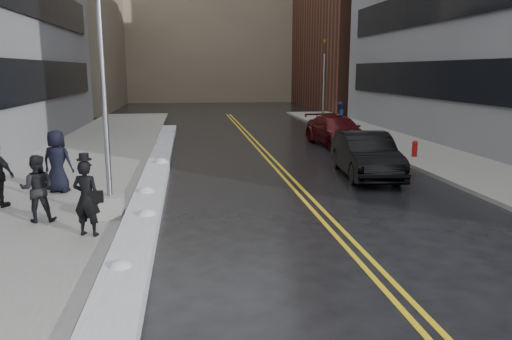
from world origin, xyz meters
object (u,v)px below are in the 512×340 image
object	(u,v)px
traffic_signal	(324,79)
pedestrian_fedora	(87,198)
car_black	(366,155)
pedestrian_b	(37,188)
pedestrian_c	(57,161)
car_maroon	(337,131)
fire_hydrant	(415,148)
pedestrian_east	(339,117)
lamppost	(106,129)

from	to	relation	value
traffic_signal	pedestrian_fedora	bearing A→B (deg)	-117.30
car_black	traffic_signal	bearing A→B (deg)	85.56
pedestrian_b	pedestrian_c	bearing A→B (deg)	-90.45
pedestrian_b	car_black	size ratio (longest dim) A/B	0.34
traffic_signal	car_black	size ratio (longest dim) A/B	1.17
traffic_signal	car_maroon	world-z (taller)	traffic_signal
fire_hydrant	traffic_signal	xyz separation A→B (m)	(-0.50, 14.00, 2.85)
traffic_signal	pedestrian_east	xyz separation A→B (m)	(-0.11, -4.37, -2.31)
lamppost	traffic_signal	xyz separation A→B (m)	(11.80, 22.00, 0.87)
traffic_signal	pedestrian_east	world-z (taller)	traffic_signal
traffic_signal	pedestrian_c	world-z (taller)	traffic_signal
traffic_signal	pedestrian_fedora	world-z (taller)	traffic_signal
pedestrian_c	car_maroon	size ratio (longest dim) A/B	0.37
lamppost	car_maroon	size ratio (longest dim) A/B	1.40
pedestrian_c	car_maroon	distance (m)	15.45
fire_hydrant	car_maroon	bearing A→B (deg)	115.59
lamppost	car_maroon	xyz separation A→B (m)	(10.05, 12.70, -1.74)
pedestrian_east	car_black	bearing A→B (deg)	32.34
lamppost	pedestrian_b	xyz separation A→B (m)	(-1.79, -0.11, -1.51)
fire_hydrant	pedestrian_b	xyz separation A→B (m)	(-14.09, -8.11, 0.48)
traffic_signal	car_maroon	xyz separation A→B (m)	(-1.75, -9.30, -2.61)
traffic_signal	car_black	distance (m)	17.67
lamppost	pedestrian_b	distance (m)	2.34
pedestrian_c	car_maroon	xyz separation A→B (m)	(12.12, 9.58, -0.37)
pedestrian_c	pedestrian_east	xyz separation A→B (m)	(13.76, 14.52, -0.06)
lamppost	pedestrian_c	bearing A→B (deg)	123.56
pedestrian_fedora	car_black	size ratio (longest dim) A/B	0.36
fire_hydrant	traffic_signal	world-z (taller)	traffic_signal
fire_hydrant	pedestrian_c	xyz separation A→B (m)	(-14.37, -4.89, 0.61)
pedestrian_c	pedestrian_east	size ratio (longest dim) A/B	1.07
lamppost	traffic_signal	bearing A→B (deg)	61.79
lamppost	pedestrian_east	world-z (taller)	lamppost
lamppost	pedestrian_fedora	size ratio (longest dim) A/B	4.19
pedestrian_c	car_black	xyz separation A→B (m)	(10.87, 1.67, -0.32)
pedestrian_b	car_maroon	bearing A→B (deg)	-138.04
fire_hydrant	pedestrian_b	size ratio (longest dim) A/B	0.42
traffic_signal	pedestrian_fedora	size ratio (longest dim) A/B	3.29
pedestrian_fedora	pedestrian_b	world-z (taller)	pedestrian_fedora
fire_hydrant	car_maroon	distance (m)	5.22
fire_hydrant	pedestrian_b	distance (m)	16.27
pedestrian_east	car_black	world-z (taller)	pedestrian_east
car_maroon	pedestrian_b	bearing A→B (deg)	-138.19
pedestrian_east	car_black	xyz separation A→B (m)	(-2.89, -12.85, -0.25)
lamppost	fire_hydrant	size ratio (longest dim) A/B	10.45
car_black	lamppost	bearing A→B (deg)	-146.05
lamppost	pedestrian_east	bearing A→B (deg)	56.45
pedestrian_fedora	pedestrian_east	world-z (taller)	pedestrian_east
car_black	pedestrian_b	bearing A→B (deg)	-149.78
car_black	pedestrian_c	bearing A→B (deg)	-165.84
lamppost	car_black	world-z (taller)	lamppost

